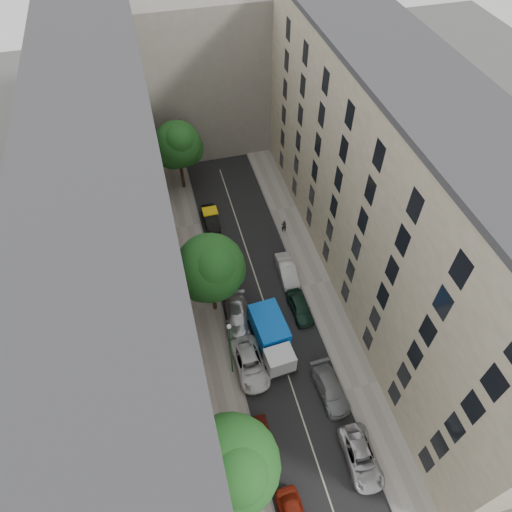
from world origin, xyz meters
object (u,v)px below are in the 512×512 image
object	(u,v)px
tree_mid	(212,270)
pedestrian	(284,226)
tarp_truck	(272,337)
car_right_3	(287,270)
car_right_1	(330,389)
car_left_3	(237,317)
lamp_post	(230,345)
car_left_4	(224,271)
tree_near	(232,467)
car_left_1	(262,441)
car_left_5	(211,218)
tree_far	(179,146)
car_left_2	(250,364)
car_right_2	(300,307)
car_right_0	(361,457)

from	to	relation	value
tree_mid	pedestrian	size ratio (longest dim) A/B	5.81
tarp_truck	car_right_3	size ratio (longest dim) A/B	1.43
car_right_3	car_right_1	bearing A→B (deg)	-88.43
car_left_3	lamp_post	size ratio (longest dim) A/B	0.71
car_left_4	pedestrian	distance (m)	8.56
car_left_4	car_right_3	xyz separation A→B (m)	(6.03, -1.58, 0.05)
car_left_3	car_right_3	distance (m)	7.19
tree_mid	tree_near	bearing A→B (deg)	-96.46
tarp_truck	car_left_3	size ratio (longest dim) A/B	1.26
tarp_truck	tree_mid	bearing A→B (deg)	123.11
tree_near	tree_mid	bearing A→B (deg)	83.54
car_left_1	tree_near	size ratio (longest dim) A/B	0.40
car_left_5	car_right_1	bearing A→B (deg)	-76.64
tree_far	car_left_1	bearing A→B (deg)	-88.00
car_left_2	car_left_4	bearing A→B (deg)	87.88
car_left_5	car_right_1	size ratio (longest dim) A/B	0.85
car_right_2	tree_near	size ratio (longest dim) A/B	0.42
car_left_2	tree_mid	distance (m)	8.51
car_right_2	tree_far	world-z (taller)	tree_far
car_left_2	car_right_3	distance (m)	10.71
car_left_4	car_right_0	bearing A→B (deg)	-76.90
tree_far	car_right_1	bearing A→B (deg)	-75.19
car_right_0	lamp_post	distance (m)	12.59
car_left_1	tree_mid	world-z (taller)	tree_mid
car_right_1	car_right_3	world-z (taller)	car_right_3
car_right_0	tree_near	bearing A→B (deg)	-177.61
car_right_2	lamp_post	distance (m)	9.39
car_right_0	car_right_2	xyz separation A→B (m)	(-0.16, 13.76, 0.01)
tree_mid	lamp_post	bearing A→B (deg)	-89.42
tarp_truck	car_left_1	size ratio (longest dim) A/B	1.64
lamp_post	car_right_1	bearing A→B (deg)	-27.65
car_left_5	tree_near	world-z (taller)	tree_near
tarp_truck	car_right_3	distance (m)	8.24
tarp_truck	car_left_2	bearing A→B (deg)	-151.46
car_left_2	lamp_post	distance (m)	4.03
car_right_0	car_right_1	distance (m)	5.57
tarp_truck	car_left_1	bearing A→B (deg)	-115.27
car_left_5	car_right_1	distance (m)	22.51
car_left_1	tree_near	xyz separation A→B (m)	(-2.70, -2.92, 5.82)
car_right_0	car_right_1	size ratio (longest dim) A/B	1.02
car_left_3	car_right_2	xyz separation A→B (m)	(5.83, -0.40, -0.04)
car_right_1	tree_far	bearing A→B (deg)	101.51
car_left_3	pedestrian	world-z (taller)	pedestrian
tarp_truck	car_left_1	world-z (taller)	tarp_truck
tree_mid	car_right_3	bearing A→B (deg)	16.55
lamp_post	car_left_3	bearing A→B (deg)	72.17
lamp_post	car_left_1	bearing A→B (deg)	-82.53
lamp_post	pedestrian	xyz separation A→B (m)	(8.94, 14.61, -3.57)
car_left_5	tree_mid	xyz separation A→B (m)	(-1.70, -11.43, 5.20)
car_left_3	car_right_2	size ratio (longest dim) A/B	1.24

